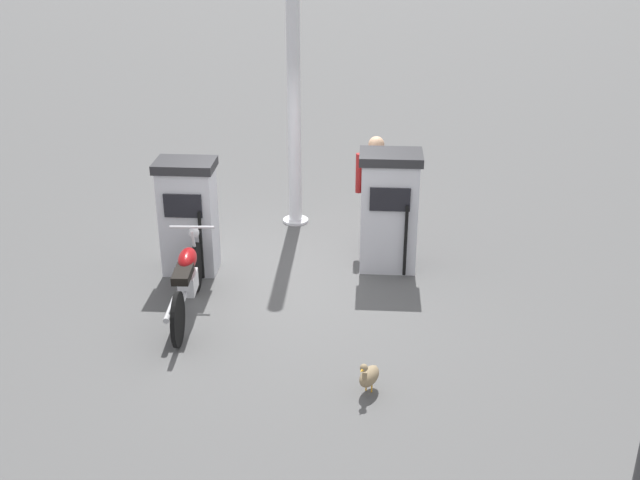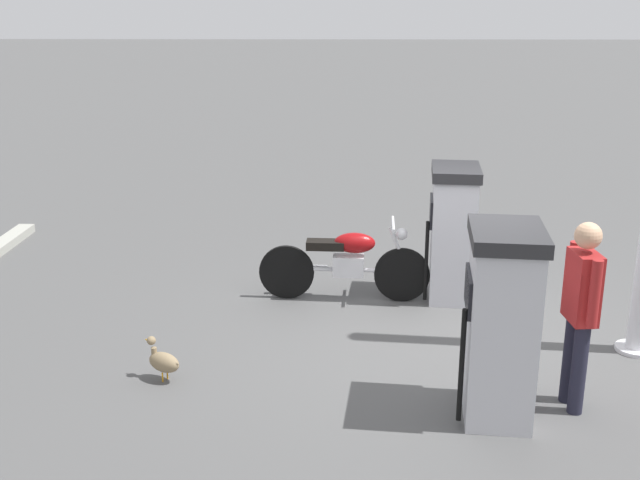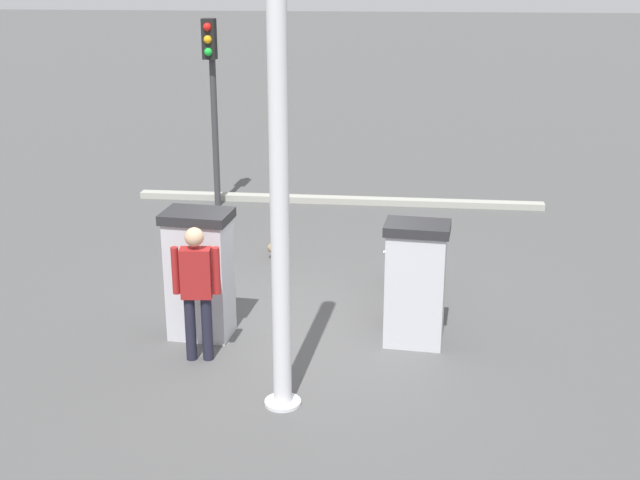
% 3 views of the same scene
% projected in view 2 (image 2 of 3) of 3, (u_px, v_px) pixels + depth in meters
% --- Properties ---
extents(ground_plane, '(120.00, 120.00, 0.00)m').
position_uv_depth(ground_plane, '(433.00, 345.00, 7.98)').
color(ground_plane, '#4C4C4C').
extents(fuel_pump_near, '(0.66, 0.84, 1.58)m').
position_uv_depth(fuel_pump_near, '(453.00, 232.00, 9.03)').
color(fuel_pump_near, silver).
rests_on(fuel_pump_near, ground).
extents(fuel_pump_far, '(0.71, 0.89, 1.66)m').
position_uv_depth(fuel_pump_far, '(501.00, 323.00, 6.43)').
color(fuel_pump_far, silver).
rests_on(fuel_pump_far, ground).
extents(motorcycle_near_pump, '(2.00, 0.56, 0.96)m').
position_uv_depth(motorcycle_near_pump, '(347.00, 261.00, 9.04)').
color(motorcycle_near_pump, black).
rests_on(motorcycle_near_pump, ground).
extents(attendant_person, '(0.24, 0.58, 1.68)m').
position_uv_depth(attendant_person, '(581.00, 304.00, 6.50)').
color(attendant_person, '#1E1E2D').
rests_on(attendant_person, ground).
extents(wandering_duck, '(0.39, 0.31, 0.41)m').
position_uv_depth(wandering_duck, '(163.00, 361.00, 7.19)').
color(wandering_duck, '#847051').
rests_on(wandering_duck, ground).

